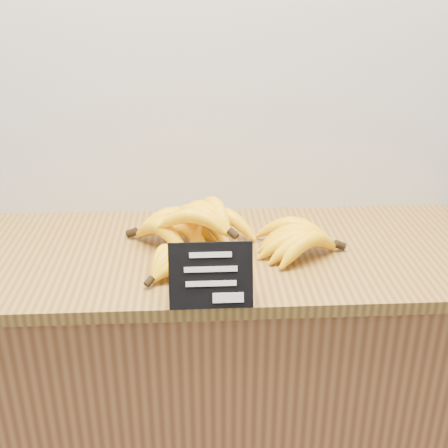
% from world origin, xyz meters
% --- Properties ---
extents(counter, '(1.36, 0.50, 0.90)m').
position_xyz_m(counter, '(-0.14, 2.75, 0.45)').
color(counter, '#9B6032').
rests_on(counter, ground).
extents(counter_top, '(1.33, 0.54, 0.03)m').
position_xyz_m(counter_top, '(-0.14, 2.75, 0.92)').
color(counter_top, olive).
rests_on(counter_top, counter).
extents(chalkboard_sign, '(0.17, 0.05, 0.13)m').
position_xyz_m(chalkboard_sign, '(-0.18, 2.50, 1.00)').
color(chalkboard_sign, black).
rests_on(chalkboard_sign, counter_top).
extents(banana_pile, '(0.53, 0.36, 0.12)m').
position_xyz_m(banana_pile, '(-0.16, 2.75, 0.97)').
color(banana_pile, yellow).
rests_on(banana_pile, counter_top).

